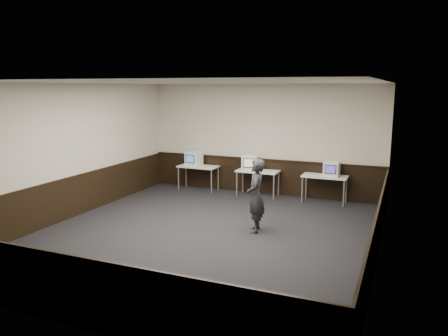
{
  "coord_description": "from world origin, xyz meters",
  "views": [
    {
      "loc": [
        3.83,
        -8.08,
        3.11
      ],
      "look_at": [
        -0.22,
        1.6,
        1.15
      ],
      "focal_mm": 35.0,
      "sensor_mm": 36.0,
      "label": 1
    }
  ],
  "objects_px": {
    "desk_center": "(258,173)",
    "emac_right": "(332,169)",
    "person": "(256,196)",
    "desk_left": "(198,168)",
    "emac_left": "(194,159)",
    "emac_center": "(250,162)",
    "desk_right": "(325,178)"
  },
  "relations": [
    {
      "from": "desk_left",
      "to": "emac_left",
      "type": "xyz_separation_m",
      "value": [
        -0.15,
        0.02,
        0.28
      ]
    },
    {
      "from": "desk_left",
      "to": "emac_center",
      "type": "distance_m",
      "value": 1.68
    },
    {
      "from": "emac_center",
      "to": "emac_right",
      "type": "relative_size",
      "value": 1.27
    },
    {
      "from": "emac_center",
      "to": "person",
      "type": "bearing_deg",
      "value": -82.13
    },
    {
      "from": "desk_left",
      "to": "emac_left",
      "type": "distance_m",
      "value": 0.32
    },
    {
      "from": "desk_right",
      "to": "emac_center",
      "type": "bearing_deg",
      "value": -179.46
    },
    {
      "from": "desk_center",
      "to": "person",
      "type": "height_order",
      "value": "person"
    },
    {
      "from": "desk_right",
      "to": "person",
      "type": "bearing_deg",
      "value": -107.62
    },
    {
      "from": "desk_center",
      "to": "emac_left",
      "type": "relative_size",
      "value": 2.46
    },
    {
      "from": "desk_left",
      "to": "person",
      "type": "xyz_separation_m",
      "value": [
        2.85,
        -3.0,
        0.12
      ]
    },
    {
      "from": "emac_right",
      "to": "desk_left",
      "type": "bearing_deg",
      "value": 179.85
    },
    {
      "from": "desk_center",
      "to": "emac_left",
      "type": "height_order",
      "value": "emac_left"
    },
    {
      "from": "desk_center",
      "to": "emac_left",
      "type": "distance_m",
      "value": 2.07
    },
    {
      "from": "desk_center",
      "to": "desk_right",
      "type": "xyz_separation_m",
      "value": [
        1.9,
        0.0,
        0.0
      ]
    },
    {
      "from": "desk_right",
      "to": "person",
      "type": "relative_size",
      "value": 0.75
    },
    {
      "from": "desk_left",
      "to": "person",
      "type": "relative_size",
      "value": 0.75
    },
    {
      "from": "person",
      "to": "emac_right",
      "type": "bearing_deg",
      "value": 145.57
    },
    {
      "from": "emac_right",
      "to": "person",
      "type": "bearing_deg",
      "value": -110.65
    },
    {
      "from": "emac_left",
      "to": "emac_center",
      "type": "bearing_deg",
      "value": 4.61
    },
    {
      "from": "desk_center",
      "to": "emac_left",
      "type": "bearing_deg",
      "value": 179.43
    },
    {
      "from": "person",
      "to": "desk_center",
      "type": "bearing_deg",
      "value": -176.27
    },
    {
      "from": "desk_left",
      "to": "emac_right",
      "type": "xyz_separation_m",
      "value": [
        3.97,
        -0.01,
        0.27
      ]
    },
    {
      "from": "emac_right",
      "to": "emac_left",
      "type": "bearing_deg",
      "value": 179.58
    },
    {
      "from": "emac_right",
      "to": "person",
      "type": "xyz_separation_m",
      "value": [
        -1.13,
        -2.99,
        -0.15
      ]
    },
    {
      "from": "desk_center",
      "to": "emac_right",
      "type": "distance_m",
      "value": 2.09
    },
    {
      "from": "emac_left",
      "to": "emac_center",
      "type": "height_order",
      "value": "emac_center"
    },
    {
      "from": "desk_left",
      "to": "emac_center",
      "type": "relative_size",
      "value": 2.17
    },
    {
      "from": "desk_center",
      "to": "desk_left",
      "type": "bearing_deg",
      "value": 180.0
    },
    {
      "from": "desk_left",
      "to": "emac_right",
      "type": "relative_size",
      "value": 2.75
    },
    {
      "from": "emac_right",
      "to": "person",
      "type": "relative_size",
      "value": 0.27
    },
    {
      "from": "emac_left",
      "to": "emac_right",
      "type": "bearing_deg",
      "value": 5.45
    },
    {
      "from": "desk_left",
      "to": "person",
      "type": "bearing_deg",
      "value": -46.53
    }
  ]
}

